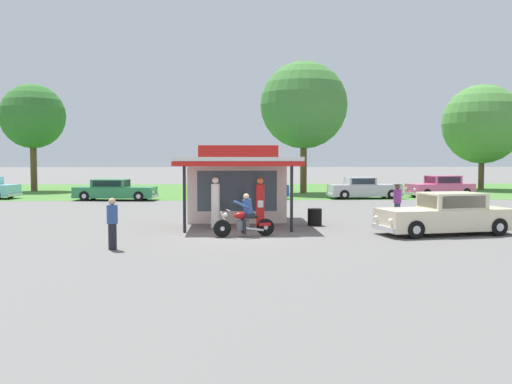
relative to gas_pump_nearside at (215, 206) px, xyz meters
name	(u,v)px	position (x,y,z in m)	size (l,w,h in m)	color
ground_plane	(239,236)	(0.91, -2.10, -0.97)	(300.00, 300.00, 0.00)	slate
grass_verge_strip	(233,190)	(0.91, 27.90, -0.96)	(120.00, 24.00, 0.01)	#477A33
service_station_kiosk	(237,184)	(0.90, 3.25, 0.73)	(5.04, 6.69, 3.35)	silver
gas_pump_nearside	(215,206)	(0.00, 0.00, 0.00)	(0.44, 0.44, 2.10)	slate
gas_pump_offside	(260,206)	(1.80, 0.00, -0.01)	(0.44, 0.44, 2.08)	slate
motorcycle_with_rider	(245,219)	(1.13, -2.13, -0.31)	(2.24, 0.74, 1.58)	black
featured_classic_sedan	(446,215)	(8.71, -1.81, -0.26)	(5.40, 2.79, 1.57)	beige
parked_car_back_row_centre_right	(115,191)	(-7.15, 16.51, -0.31)	(5.71, 2.45, 1.41)	#2D844C
parked_car_back_row_left	(441,187)	(15.94, 18.70, -0.25)	(5.24, 2.89, 1.56)	#E55993
parked_car_back_row_centre	(251,189)	(2.04, 17.19, -0.25)	(5.29, 2.75, 1.55)	#19479E
parked_car_back_row_far_right	(364,189)	(9.99, 17.38, -0.29)	(5.29, 2.19, 1.49)	#B7B7BC
bystander_chatting_near_pumps	(397,202)	(7.95, 2.04, -0.03)	(0.38, 0.38, 1.73)	#2D3351
bystander_strolling_foreground	(112,223)	(-3.12, -5.00, -0.11)	(0.34, 0.34, 1.63)	black
tree_oak_far_left	(304,107)	(6.58, 23.85, 5.93)	(6.94, 6.94, 10.51)	brown
tree_oak_far_right	(34,118)	(-15.95, 27.56, 5.25)	(5.45, 5.45, 9.09)	brown
tree_oak_right	(482,124)	(22.97, 28.04, 4.84)	(6.98, 6.98, 9.31)	brown
spare_tire_stack	(315,217)	(4.18, 1.24, -0.61)	(0.60, 0.60, 0.72)	black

